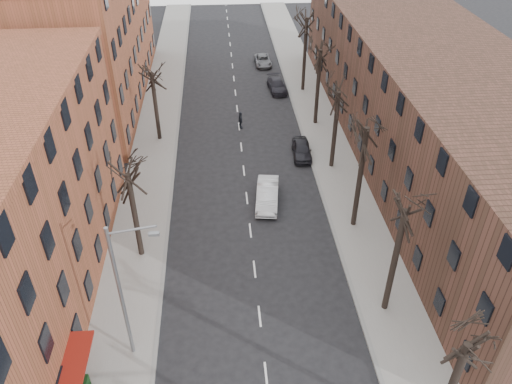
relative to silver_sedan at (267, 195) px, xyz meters
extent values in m
cube|color=gray|center=(-9.56, 11.75, -0.70)|extent=(4.00, 90.00, 0.15)
cube|color=gray|center=(6.44, 11.75, -0.70)|extent=(4.00, 90.00, 0.15)
cube|color=brown|center=(-17.56, 20.75, 6.23)|extent=(12.00, 28.00, 14.00)
cube|color=#4A2C22|center=(14.44, 6.75, 4.23)|extent=(12.00, 50.00, 10.00)
cylinder|color=slate|center=(-8.76, -13.25, 3.73)|extent=(0.20, 0.20, 9.00)
cylinder|color=slate|center=(-7.66, -13.25, 8.03)|extent=(2.39, 0.12, 0.46)
cube|color=slate|center=(-6.66, -13.25, 7.73)|extent=(0.50, 0.22, 0.14)
imported|color=silver|center=(0.00, 0.00, 0.00)|extent=(2.24, 4.86, 1.54)
imported|color=black|center=(3.74, 6.76, -0.09)|extent=(1.81, 4.06, 1.36)
imported|color=black|center=(3.13, 20.95, -0.14)|extent=(2.15, 4.50, 1.27)
imported|color=slate|center=(2.24, 28.79, -0.20)|extent=(2.06, 4.19, 1.14)
imported|color=black|center=(-1.42, 12.40, 0.09)|extent=(0.65, 1.08, 1.73)
camera|label=1|loc=(-3.35, -31.09, 22.65)|focal=35.00mm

